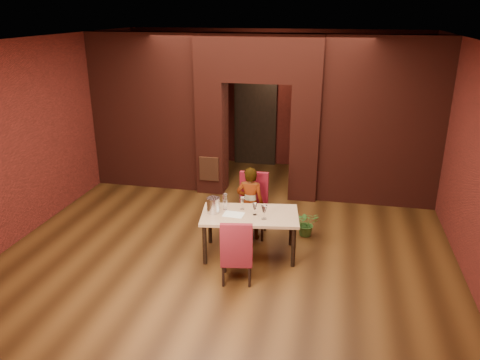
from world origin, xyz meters
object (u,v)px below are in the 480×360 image
object	(u,v)px
person_seated	(250,203)
wine_glass_c	(264,212)
chair_near	(237,250)
chair_far	(252,206)
wine_glass_a	(242,203)
water_bottle	(225,201)
wine_bucket	(213,205)
wine_glass_b	(255,209)
potted_plant	(307,223)
dining_table	(250,234)

from	to	relation	value
person_seated	wine_glass_c	xyz separation A→B (m)	(0.35, -0.69, 0.18)
chair_near	wine_glass_c	size ratio (longest dim) A/B	4.28
chair_far	wine_glass_a	size ratio (longest dim) A/B	5.38
wine_glass_a	water_bottle	distance (m)	0.27
person_seated	wine_bucket	distance (m)	0.80
wine_bucket	water_bottle	size ratio (longest dim) A/B	0.87
wine_glass_a	chair_near	bearing A→B (deg)	-82.70
wine_glass_b	wine_bucket	size ratio (longest dim) A/B	0.77
chair_far	person_seated	distance (m)	0.14
wine_glass_b	potted_plant	size ratio (longest dim) A/B	0.43
wine_glass_b	wine_glass_c	distance (m)	0.20
person_seated	potted_plant	xyz separation A→B (m)	(0.92, 0.27, -0.40)
dining_table	person_seated	xyz separation A→B (m)	(-0.11, 0.56, 0.28)
chair_far	wine_glass_b	xyz separation A→B (m)	(0.17, -0.68, 0.25)
dining_table	wine_glass_c	world-z (taller)	wine_glass_c
wine_glass_c	wine_bucket	distance (m)	0.80
water_bottle	potted_plant	world-z (taller)	water_bottle
dining_table	wine_glass_a	distance (m)	0.49
wine_glass_a	wine_glass_c	xyz separation A→B (m)	(0.39, -0.29, 0.01)
wine_glass_b	person_seated	bearing A→B (deg)	107.63
chair_near	potted_plant	bearing A→B (deg)	-127.94
wine_glass_a	wine_bucket	size ratio (longest dim) A/B	0.81
chair_far	water_bottle	distance (m)	0.73
chair_near	wine_glass_a	distance (m)	0.97
chair_far	water_bottle	world-z (taller)	chair_far
chair_far	wine_glass_a	distance (m)	0.57
chair_far	water_bottle	size ratio (longest dim) A/B	3.80
water_bottle	potted_plant	size ratio (longest dim) A/B	0.63
dining_table	chair_near	size ratio (longest dim) A/B	1.53
wine_glass_b	wine_glass_c	bearing A→B (deg)	-35.98
chair_far	person_seated	bearing A→B (deg)	-100.81
wine_glass_b	water_bottle	bearing A→B (deg)	168.59
potted_plant	chair_far	bearing A→B (deg)	-169.27
person_seated	water_bottle	distance (m)	0.60
wine_bucket	dining_table	bearing A→B (deg)	6.93
chair_far	wine_glass_b	world-z (taller)	chair_far
dining_table	chair_far	world-z (taller)	chair_far
wine_glass_b	chair_far	bearing A→B (deg)	103.90
chair_near	wine_glass_c	bearing A→B (deg)	-123.40
wine_glass_b	potted_plant	world-z (taller)	wine_glass_b
dining_table	chair_far	bearing A→B (deg)	88.86
dining_table	water_bottle	distance (m)	0.64
water_bottle	person_seated	bearing A→B (deg)	57.49
wine_bucket	potted_plant	bearing A→B (deg)	33.27
wine_glass_c	water_bottle	xyz separation A→B (m)	(-0.65, 0.22, 0.03)
dining_table	wine_glass_c	distance (m)	0.53
chair_near	wine_bucket	world-z (taller)	chair_near
chair_near	wine_glass_a	world-z (taller)	chair_near
dining_table	wine_bucket	world-z (taller)	wine_bucket
chair_far	wine_glass_c	distance (m)	0.90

